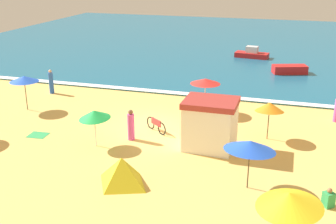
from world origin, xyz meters
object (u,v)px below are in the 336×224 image
(beach_umbrella_7, at_px, (24,79))
(beachgoer_5, at_px, (51,82))
(beach_umbrella_2, at_px, (270,107))
(beachgoer_2, at_px, (131,126))
(beach_umbrella_0, at_px, (205,81))
(beach_tent, at_px, (122,171))
(beachgoer_0, at_px, (329,199))
(beach_umbrella_4, at_px, (289,200))
(parked_bicycle, at_px, (156,125))
(beach_umbrella_3, at_px, (250,146))
(lifeguard_cabana, at_px, (210,124))
(small_boat_1, at_px, (252,54))
(beach_umbrella_1, at_px, (94,114))
(small_boat_0, at_px, (290,69))

(beach_umbrella_7, bearing_deg, beachgoer_5, 96.96)
(beach_umbrella_2, bearing_deg, beachgoer_2, -162.39)
(beach_umbrella_0, height_order, beach_tent, beach_umbrella_0)
(beachgoer_5, bearing_deg, beachgoer_0, -28.80)
(beach_umbrella_4, distance_m, parked_bicycle, 11.48)
(parked_bicycle, distance_m, beachgoer_2, 1.76)
(beach_umbrella_2, bearing_deg, beachgoer_5, 165.64)
(beach_tent, distance_m, beachgoer_0, 8.29)
(beach_umbrella_2, bearing_deg, beach_umbrella_0, 142.47)
(beach_umbrella_2, height_order, beach_umbrella_3, beach_umbrella_3)
(beach_umbrella_2, distance_m, beachgoer_0, 6.81)
(beach_umbrella_7, relative_size, beachgoer_2, 1.34)
(beach_umbrella_3, height_order, beachgoer_0, beach_umbrella_3)
(lifeguard_cabana, xyz_separation_m, parked_bicycle, (-3.28, 1.30, -0.92))
(beach_tent, bearing_deg, beach_umbrella_4, -22.20)
(beach_umbrella_0, bearing_deg, beachgoer_2, -117.82)
(beach_umbrella_0, height_order, small_boat_1, beach_umbrella_0)
(beach_tent, xyz_separation_m, beachgoer_2, (-1.40, 4.55, 0.17))
(beach_tent, xyz_separation_m, beachgoer_0, (8.26, 0.69, -0.28))
(beach_umbrella_7, bearing_deg, beach_umbrella_3, -21.78)
(beach_umbrella_0, distance_m, beachgoer_2, 6.15)
(beach_umbrella_4, bearing_deg, small_boat_1, 98.23)
(beach_umbrella_3, xyz_separation_m, beachgoer_5, (-15.05, 9.46, -1.10))
(beachgoer_2, bearing_deg, beachgoer_0, -21.80)
(beach_umbrella_3, distance_m, beachgoer_2, 7.39)
(beach_umbrella_1, relative_size, beach_umbrella_4, 0.78)
(beach_umbrella_2, relative_size, beachgoer_5, 1.22)
(parked_bicycle, height_order, beachgoer_2, beachgoer_2)
(beach_umbrella_7, distance_m, small_boat_1, 22.92)
(beach_tent, distance_m, parked_bicycle, 6.04)
(beachgoer_2, xyz_separation_m, small_boat_1, (3.90, 21.99, -0.32))
(lifeguard_cabana, distance_m, beach_umbrella_2, 3.42)
(beach_umbrella_1, distance_m, parked_bicycle, 3.84)
(lifeguard_cabana, bearing_deg, beachgoer_5, 154.82)
(parked_bicycle, xyz_separation_m, small_boat_1, (3.00, 20.53, 0.07))
(small_boat_1, bearing_deg, beach_umbrella_7, -121.66)
(beach_umbrella_1, relative_size, beachgoer_0, 2.88)
(beach_umbrella_3, xyz_separation_m, beach_umbrella_4, (1.63, -3.99, 0.11))
(beachgoer_0, bearing_deg, small_boat_0, 95.69)
(beach_umbrella_3, distance_m, small_boat_0, 20.05)
(beach_umbrella_1, bearing_deg, beach_umbrella_2, 22.65)
(lifeguard_cabana, xyz_separation_m, small_boat_1, (-0.28, 21.83, -0.84))
(beach_tent, relative_size, beachgoer_0, 2.88)
(beach_umbrella_1, xyz_separation_m, small_boat_0, (9.04, 17.93, -1.27))
(beach_tent, height_order, parked_bicycle, beach_tent)
(lifeguard_cabana, xyz_separation_m, beachgoer_0, (5.47, -4.02, -0.96))
(beach_tent, relative_size, small_boat_0, 0.76)
(beachgoer_0, distance_m, small_boat_1, 26.48)
(beach_umbrella_4, xyz_separation_m, beachgoer_0, (1.52, 3.44, -1.70))
(beach_umbrella_0, bearing_deg, beachgoer_5, 175.89)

